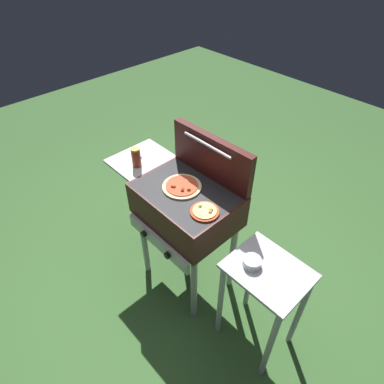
# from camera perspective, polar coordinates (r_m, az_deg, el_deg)

# --- Properties ---
(ground_plane) EXTENTS (8.00, 8.00, 0.00)m
(ground_plane) POSITION_cam_1_polar(r_m,az_deg,el_deg) (2.74, -0.74, -14.15)
(ground_plane) COLOR #38602D
(grill) EXTENTS (0.96, 0.53, 0.90)m
(grill) POSITION_cam_1_polar(r_m,az_deg,el_deg) (2.17, -1.25, -2.51)
(grill) COLOR #38110F
(grill) RESTS_ON ground_plane
(grill_lid_open) EXTENTS (0.63, 0.09, 0.30)m
(grill_lid_open) POSITION_cam_1_polar(r_m,az_deg,el_deg) (2.09, 3.36, 6.03)
(grill_lid_open) COLOR #38110F
(grill_lid_open) RESTS_ON grill
(pizza_cheese) EXTENTS (0.17, 0.17, 0.03)m
(pizza_cheese) POSITION_cam_1_polar(r_m,az_deg,el_deg) (1.92, 2.22, -3.32)
(pizza_cheese) COLOR #C64723
(pizza_cheese) RESTS_ON grill
(pizza_pepperoni) EXTENTS (0.25, 0.25, 0.03)m
(pizza_pepperoni) POSITION_cam_1_polar(r_m,az_deg,el_deg) (2.08, -1.70, 0.99)
(pizza_pepperoni) COLOR beige
(pizza_pepperoni) RESTS_ON grill
(sauce_jar) EXTENTS (0.06, 0.06, 0.14)m
(sauce_jar) POSITION_cam_1_polar(r_m,az_deg,el_deg) (2.26, -9.57, 5.87)
(sauce_jar) COLOR maroon
(sauce_jar) RESTS_ON grill
(prep_table) EXTENTS (0.44, 0.36, 0.74)m
(prep_table) POSITION_cam_1_polar(r_m,az_deg,el_deg) (2.07, 12.14, -16.38)
(prep_table) COLOR #B2B2B7
(prep_table) RESTS_ON ground_plane
(topping_bowl_near) EXTENTS (0.10, 0.10, 0.04)m
(topping_bowl_near) POSITION_cam_1_polar(r_m,az_deg,el_deg) (1.89, 10.25, -11.77)
(topping_bowl_near) COLOR silver
(topping_bowl_near) RESTS_ON prep_table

